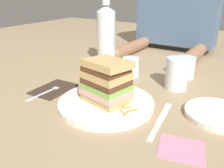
% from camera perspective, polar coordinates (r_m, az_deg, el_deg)
% --- Properties ---
extents(ground_plane, '(3.00, 3.00, 0.00)m').
position_cam_1_polar(ground_plane, '(0.68, -0.47, -5.01)').
color(ground_plane, '#9E8460').
extents(main_plate, '(0.27, 0.27, 0.02)m').
position_cam_1_polar(main_plate, '(0.67, -1.39, -4.63)').
color(main_plate, white).
rests_on(main_plate, ground_plane).
extents(sandwich, '(0.14, 0.12, 0.12)m').
position_cam_1_polar(sandwich, '(0.65, -1.41, 0.66)').
color(sandwich, tan).
rests_on(sandwich, main_plate).
extents(carrot_shred_0, '(0.02, 0.01, 0.00)m').
position_cam_1_polar(carrot_shred_0, '(0.72, -6.89, -1.97)').
color(carrot_shred_0, orange).
rests_on(carrot_shred_0, main_plate).
extents(carrot_shred_1, '(0.02, 0.02, 0.00)m').
position_cam_1_polar(carrot_shred_1, '(0.73, -5.69, -1.65)').
color(carrot_shred_1, orange).
rests_on(carrot_shred_1, main_plate).
extents(carrot_shred_2, '(0.03, 0.01, 0.00)m').
position_cam_1_polar(carrot_shred_2, '(0.72, -5.64, -1.98)').
color(carrot_shred_2, orange).
rests_on(carrot_shred_2, main_plate).
extents(carrot_shred_3, '(0.01, 0.03, 0.00)m').
position_cam_1_polar(carrot_shred_3, '(0.72, -7.30, -1.97)').
color(carrot_shred_3, orange).
rests_on(carrot_shred_3, main_plate).
extents(carrot_shred_4, '(0.01, 0.03, 0.00)m').
position_cam_1_polar(carrot_shred_4, '(0.74, -6.31, -1.41)').
color(carrot_shred_4, orange).
rests_on(carrot_shred_4, main_plate).
extents(carrot_shred_5, '(0.02, 0.00, 0.00)m').
position_cam_1_polar(carrot_shred_5, '(0.71, -6.71, -2.54)').
color(carrot_shred_5, orange).
rests_on(carrot_shred_5, main_plate).
extents(carrot_shred_6, '(0.01, 0.02, 0.00)m').
position_cam_1_polar(carrot_shred_6, '(0.73, -4.34, -1.66)').
color(carrot_shred_6, orange).
rests_on(carrot_shred_6, main_plate).
extents(carrot_shred_7, '(0.03, 0.01, 0.00)m').
position_cam_1_polar(carrot_shred_7, '(0.64, 2.11, -5.34)').
color(carrot_shred_7, orange).
rests_on(carrot_shred_7, main_plate).
extents(carrot_shred_8, '(0.02, 0.03, 0.00)m').
position_cam_1_polar(carrot_shred_8, '(0.62, 5.04, -6.45)').
color(carrot_shred_8, orange).
rests_on(carrot_shred_8, main_plate).
extents(carrot_shred_9, '(0.02, 0.02, 0.00)m').
position_cam_1_polar(carrot_shred_9, '(0.64, 2.64, -5.32)').
color(carrot_shred_9, orange).
rests_on(carrot_shred_9, main_plate).
extents(carrot_shred_10, '(0.01, 0.03, 0.00)m').
position_cam_1_polar(carrot_shred_10, '(0.60, 3.36, -7.06)').
color(carrot_shred_10, orange).
rests_on(carrot_shred_10, main_plate).
extents(carrot_shred_11, '(0.02, 0.02, 0.00)m').
position_cam_1_polar(carrot_shred_11, '(0.63, 3.60, -5.64)').
color(carrot_shred_11, orange).
rests_on(carrot_shred_11, main_plate).
extents(carrot_shred_12, '(0.01, 0.02, 0.00)m').
position_cam_1_polar(carrot_shred_12, '(0.62, 4.83, -6.29)').
color(carrot_shred_12, orange).
rests_on(carrot_shred_12, main_plate).
extents(carrot_shred_13, '(0.02, 0.01, 0.00)m').
position_cam_1_polar(carrot_shred_13, '(0.63, 2.42, -5.54)').
color(carrot_shred_13, orange).
rests_on(carrot_shred_13, main_plate).
extents(carrot_shred_14, '(0.03, 0.02, 0.00)m').
position_cam_1_polar(carrot_shred_14, '(0.61, 2.47, -6.68)').
color(carrot_shred_14, orange).
rests_on(carrot_shred_14, main_plate).
extents(napkin_dark, '(0.11, 0.15, 0.00)m').
position_cam_1_polar(napkin_dark, '(0.81, -13.87, -1.12)').
color(napkin_dark, '#38281E').
rests_on(napkin_dark, ground_plane).
extents(fork, '(0.02, 0.17, 0.00)m').
position_cam_1_polar(fork, '(0.79, -15.07, -1.44)').
color(fork, silver).
rests_on(fork, napkin_dark).
extents(knife, '(0.04, 0.20, 0.00)m').
position_cam_1_polar(knife, '(0.62, 11.49, -8.73)').
color(knife, silver).
rests_on(knife, ground_plane).
extents(juice_glass, '(0.07, 0.07, 0.10)m').
position_cam_1_polar(juice_glass, '(0.80, 15.34, 1.99)').
color(juice_glass, white).
rests_on(juice_glass, ground_plane).
extents(water_bottle, '(0.08, 0.08, 0.28)m').
position_cam_1_polar(water_bottle, '(0.99, -1.41, 11.56)').
color(water_bottle, silver).
rests_on(water_bottle, ground_plane).
extents(empty_tumbler_0, '(0.06, 0.06, 0.07)m').
position_cam_1_polar(empty_tumbler_0, '(0.89, 4.55, 4.13)').
color(empty_tumbler_0, silver).
rests_on(empty_tumbler_0, ground_plane).
extents(empty_tumbler_1, '(0.07, 0.07, 0.08)m').
position_cam_1_polar(empty_tumbler_1, '(0.92, 17.25, 3.89)').
color(empty_tumbler_1, silver).
rests_on(empty_tumbler_1, ground_plane).
extents(side_plate, '(0.17, 0.17, 0.02)m').
position_cam_1_polar(side_plate, '(0.68, 24.34, -6.65)').
color(side_plate, white).
rests_on(side_plate, ground_plane).
extents(napkin_pink, '(0.11, 0.11, 0.00)m').
position_cam_1_polar(napkin_pink, '(0.53, 16.46, -14.84)').
color(napkin_pink, pink).
rests_on(napkin_pink, ground_plane).
extents(diner_across, '(0.40, 0.48, 0.52)m').
position_cam_1_polar(diner_across, '(1.29, 15.40, 17.66)').
color(diner_across, '#936647').
rests_on(diner_across, ground_plane).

